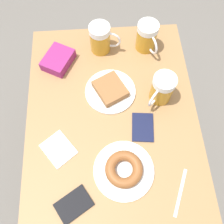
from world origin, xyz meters
TOP-DOWN VIEW (x-y plane):
  - ground_plane at (0.00, 0.00)m, footprint 8.00×8.00m
  - table at (0.00, 0.00)m, footprint 0.72×0.95m
  - plate_with_cake at (0.00, -0.11)m, footprint 0.22×0.22m
  - plate_with_donut at (-0.03, 0.24)m, footprint 0.23×0.23m
  - beer_mug_left at (-0.21, -0.07)m, footprint 0.12×0.12m
  - beer_mug_center at (-0.18, -0.34)m, footprint 0.09×0.14m
  - beer_mug_right at (0.03, -0.35)m, footprint 0.14×0.09m
  - napkin_folded at (0.22, 0.14)m, footprint 0.16×0.16m
  - fork at (-0.23, 0.34)m, footprint 0.08×0.17m
  - passport_near_edge at (0.16, 0.35)m, footprint 0.15×0.14m
  - passport_far_edge at (-0.12, 0.07)m, footprint 0.10×0.13m
  - blue_pouch at (0.23, -0.28)m, footprint 0.16×0.18m

SIDE VIEW (x-z plane):
  - ground_plane at x=0.00m, z-range 0.00..0.00m
  - table at x=0.00m, z-range 0.31..1.09m
  - fork at x=-0.23m, z-range 0.78..0.78m
  - napkin_folded at x=0.22m, z-range 0.78..0.78m
  - passport_near_edge at x=0.16m, z-range 0.78..0.78m
  - passport_far_edge at x=-0.12m, z-range 0.78..0.78m
  - plate_with_cake at x=0.00m, z-range 0.77..0.81m
  - plate_with_donut at x=-0.03m, z-range 0.77..0.82m
  - blue_pouch at x=0.23m, z-range 0.78..0.83m
  - beer_mug_left at x=-0.21m, z-range 0.78..0.92m
  - beer_mug_center at x=-0.18m, z-range 0.78..0.92m
  - beer_mug_right at x=0.03m, z-range 0.78..0.92m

